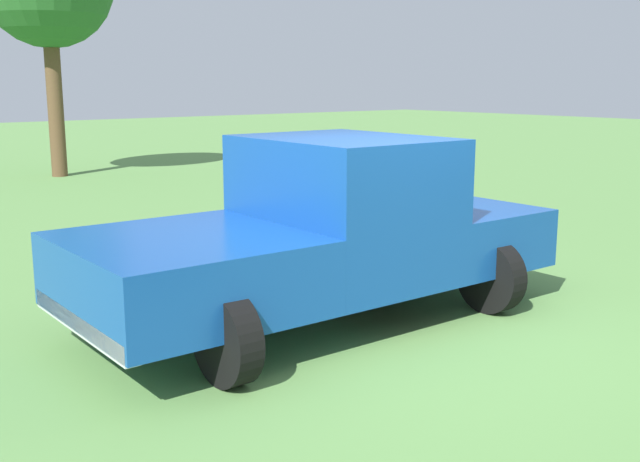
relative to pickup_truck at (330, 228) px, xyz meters
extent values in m
plane|color=#5B8C47|center=(-0.83, -0.17, -0.92)|extent=(80.00, 80.00, 0.00)
cylinder|color=black|center=(-0.80, 1.69, -0.55)|extent=(0.74, 0.22, 0.74)
cylinder|color=black|center=(0.86, 1.66, -0.55)|extent=(0.74, 0.22, 0.74)
cylinder|color=black|center=(-0.85, -1.41, -0.55)|extent=(0.74, 0.22, 0.74)
cylinder|color=black|center=(0.81, -1.44, -0.55)|extent=(0.74, 0.22, 0.74)
cube|color=#144799|center=(0.03, 1.58, -0.21)|extent=(1.99, 1.97, 0.64)
cube|color=#144799|center=(0.00, -0.16, 0.17)|extent=(1.98, 1.58, 1.40)
cube|color=slate|center=(0.00, -0.16, 0.61)|extent=(1.82, 1.35, 0.48)
cube|color=#144799|center=(-0.02, -1.13, -0.23)|extent=(2.00, 2.36, 0.60)
cube|color=silver|center=(0.04, 2.49, -0.47)|extent=(1.88, 0.15, 0.16)
cylinder|color=brown|center=(13.02, -2.02, 0.93)|extent=(0.38, 0.38, 3.70)
camera|label=1|loc=(-5.59, 4.59, 1.40)|focal=42.50mm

